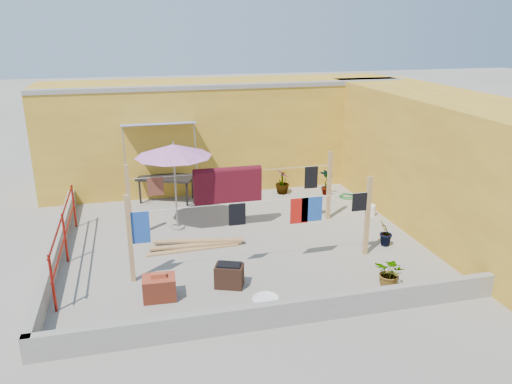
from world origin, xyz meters
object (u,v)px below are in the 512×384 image
brick_stack (159,288)px  plant_back_a (220,186)px  water_jug_a (371,210)px  patio_umbrella (173,151)px  brazier (229,275)px  white_basin (266,300)px  outdoor_table (166,179)px  green_hose (347,196)px  water_jug_b (360,201)px

brick_stack → plant_back_a: 5.71m
water_jug_a → plant_back_a: plant_back_a is taller
patio_umbrella → brazier: 3.67m
patio_umbrella → water_jug_a: size_ratio=6.90×
patio_umbrella → plant_back_a: patio_umbrella is taller
patio_umbrella → plant_back_a: (1.45, 2.02, -1.62)m
plant_back_a → white_basin: bearing=-92.1°
outdoor_table → patio_umbrella: bearing=-87.6°
brick_stack → green_hose: size_ratio=1.29×
patio_umbrella → green_hose: patio_umbrella is taller
outdoor_table → water_jug_a: (5.17, -2.50, -0.51)m
outdoor_table → water_jug_a: 5.77m
outdoor_table → water_jug_b: bearing=-19.2°
brick_stack → water_jug_b: brick_stack is taller
patio_umbrella → water_jug_b: (5.09, 0.33, -1.82)m
outdoor_table → white_basin: (1.32, -6.01, -0.61)m
patio_umbrella → brick_stack: patio_umbrella is taller
water_jug_a → green_hose: size_ratio=0.70×
outdoor_table → white_basin: bearing=-77.6°
brick_stack → patio_umbrella: bearing=78.9°
water_jug_a → green_hose: 1.54m
brick_stack → plant_back_a: plant_back_a is taller
water_jug_a → green_hose: (-0.00, 1.54, -0.12)m
patio_umbrella → white_basin: size_ratio=4.59×
outdoor_table → brazier: outdoor_table is taller
outdoor_table → brick_stack: 5.46m
brick_stack → water_jug_b: 6.77m
water_jug_b → plant_back_a: (-3.64, 1.70, 0.20)m
patio_umbrella → outdoor_table: size_ratio=1.34×
water_jug_a → water_jug_b: size_ratio=0.89×
outdoor_table → brick_stack: outdoor_table is taller
white_basin → water_jug_a: water_jug_a is taller
brazier → water_jug_b: size_ratio=1.66×
patio_umbrella → white_basin: 4.51m
outdoor_table → plant_back_a: 1.57m
outdoor_table → plant_back_a: plant_back_a is taller
brazier → water_jug_b: brazier is taller
water_jug_b → green_hose: size_ratio=0.78×
brazier → green_hose: bearing=44.5°
brazier → water_jug_a: size_ratio=1.86×
water_jug_a → green_hose: bearing=90.0°
brick_stack → white_basin: bearing=-17.6°
patio_umbrella → water_jug_b: 5.41m
white_basin → water_jug_b: (3.85, 4.21, 0.12)m
brick_stack → water_jug_b: size_ratio=1.64×
outdoor_table → green_hose: 5.30m
patio_umbrella → brazier: patio_umbrella is taller
brick_stack → brazier: brick_stack is taller
brazier → brick_stack: bearing=-174.3°
green_hose → brick_stack: bearing=-142.2°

